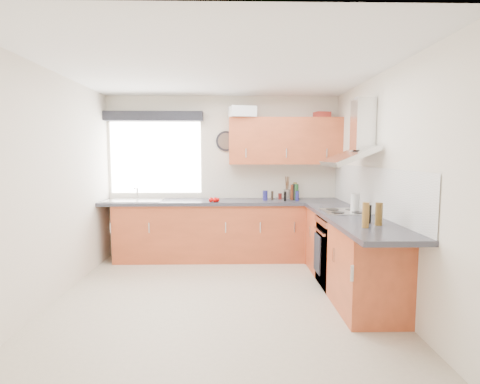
{
  "coord_description": "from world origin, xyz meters",
  "views": [
    {
      "loc": [
        0.15,
        -4.11,
        1.6
      ],
      "look_at": [
        0.25,
        0.85,
        1.1
      ],
      "focal_mm": 28.0,
      "sensor_mm": 36.0,
      "label": 1
    }
  ],
  "objects_px": {
    "extractor_hood": "(356,140)",
    "washing_machine": "(157,235)",
    "oven": "(344,252)",
    "upper_cabinets": "(285,141)"
  },
  "relations": [
    {
      "from": "extractor_hood",
      "to": "washing_machine",
      "type": "relative_size",
      "value": 1.03
    },
    {
      "from": "extractor_hood",
      "to": "washing_machine",
      "type": "xyz_separation_m",
      "value": [
        -2.6,
        1.22,
        -1.39
      ]
    },
    {
      "from": "washing_machine",
      "to": "extractor_hood",
      "type": "bearing_deg",
      "value": -12.4
    },
    {
      "from": "oven",
      "to": "extractor_hood",
      "type": "distance_m",
      "value": 1.35
    },
    {
      "from": "upper_cabinets",
      "to": "washing_machine",
      "type": "height_order",
      "value": "upper_cabinets"
    },
    {
      "from": "extractor_hood",
      "to": "oven",
      "type": "bearing_deg",
      "value": 180.0
    },
    {
      "from": "extractor_hood",
      "to": "upper_cabinets",
      "type": "xyz_separation_m",
      "value": [
        -0.65,
        1.33,
        0.03
      ]
    },
    {
      "from": "extractor_hood",
      "to": "upper_cabinets",
      "type": "distance_m",
      "value": 1.48
    },
    {
      "from": "oven",
      "to": "washing_machine",
      "type": "relative_size",
      "value": 1.12
    },
    {
      "from": "extractor_hood",
      "to": "upper_cabinets",
      "type": "bearing_deg",
      "value": 116.13
    }
  ]
}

